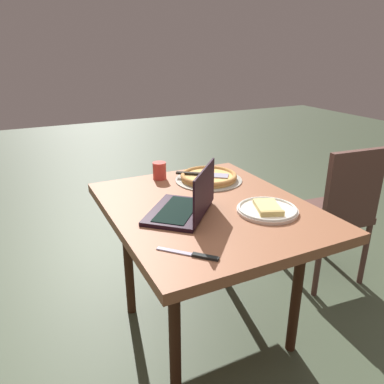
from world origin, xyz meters
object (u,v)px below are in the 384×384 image
pizza_plate (267,209)px  pizza_tray (209,177)px  chair_near (337,208)px  laptop (186,205)px  dining_table (207,218)px  table_knife (194,255)px  drink_cup (159,170)px

pizza_plate → pizza_tray: (0.48, 0.03, 0.01)m
chair_near → pizza_plate: bearing=108.6°
laptop → chair_near: laptop is taller
pizza_tray → chair_near: bearing=-108.3°
dining_table → pizza_plate: pizza_plate is taller
table_knife → chair_near: size_ratio=0.21×
laptop → pizza_plate: laptop is taller
laptop → pizza_plate: size_ratio=1.48×
table_knife → drink_cup: (0.81, -0.19, 0.04)m
drink_cup → laptop: bearing=171.7°
pizza_plate → drink_cup: size_ratio=2.89×
dining_table → pizza_tray: (0.29, -0.16, 0.09)m
laptop → table_knife: 0.34m
drink_cup → pizza_plate: bearing=-157.3°
pizza_tray → drink_cup: bearing=58.1°
dining_table → pizza_plate: size_ratio=3.93×
chair_near → dining_table: bearing=93.2°
pizza_plate → chair_near: bearing=-71.4°
dining_table → table_knife: table_knife is taller
dining_table → table_knife: size_ratio=5.84×
table_knife → chair_near: 1.25m
pizza_plate → pizza_tray: bearing=3.9°
dining_table → drink_cup: bearing=8.3°
drink_cup → chair_near: bearing=-111.8°
dining_table → pizza_plate: bearing=-133.3°
pizza_tray → drink_cup: size_ratio=3.90×
laptop → table_knife: (-0.32, 0.12, -0.04)m
dining_table → table_knife: 0.46m
dining_table → laptop: bearing=111.4°
laptop → chair_near: bearing=-84.3°
pizza_tray → chair_near: size_ratio=0.41×
pizza_tray → laptop: bearing=139.2°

